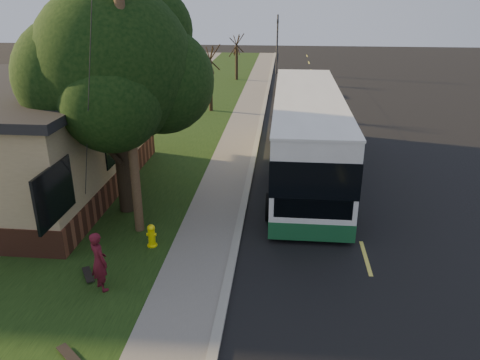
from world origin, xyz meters
name	(u,v)px	position (x,y,z in m)	size (l,w,h in m)	color
ground	(234,252)	(0.00, 0.00, 0.00)	(120.00, 120.00, 0.00)	black
road	(335,153)	(4.00, 10.00, 0.01)	(8.00, 80.00, 0.01)	black
curb	(255,149)	(0.00, 10.00, 0.06)	(0.25, 80.00, 0.12)	gray
sidewalk	(236,149)	(-1.00, 10.00, 0.04)	(2.00, 80.00, 0.08)	slate
grass_verge	(168,147)	(-4.50, 10.00, 0.04)	(5.00, 80.00, 0.07)	black
fire_hydrant	(152,235)	(-2.60, 0.00, 0.43)	(0.32, 0.32, 0.74)	#FFEE0D
utility_pole	(127,95)	(-3.31, 0.99, 4.63)	(2.86, 3.21, 9.07)	#473321
leafy_tree	(116,68)	(-4.17, 2.65, 5.17)	(6.30, 6.00, 7.80)	black
bare_tree_near	(210,79)	(-3.50, 18.00, 2.15)	(1.38, 1.21, 4.31)	black
bare_tree_far	(237,58)	(-3.00, 30.00, 2.00)	(1.38, 1.21, 4.03)	black
traffic_signal	(277,40)	(0.50, 34.00, 3.16)	(0.18, 0.22, 5.50)	#2D2D30
transit_bus	(306,132)	(2.37, 7.05, 1.88)	(3.01, 13.06, 3.53)	silver
skateboarder	(99,261)	(-3.33, -2.36, 0.92)	(0.62, 0.40, 1.69)	#4F0F1B
skateboard_main	(88,275)	(-3.93, -1.85, 0.13)	(0.63, 0.83, 0.08)	black
skateboard_spare	(70,356)	(-3.08, -4.93, 0.13)	(0.83, 0.74, 0.08)	black
dumpster	(88,156)	(-7.24, 6.42, 0.68)	(1.46, 1.17, 1.27)	black
distant_car	(290,85)	(1.74, 24.10, 0.74)	(1.74, 4.33, 1.48)	black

